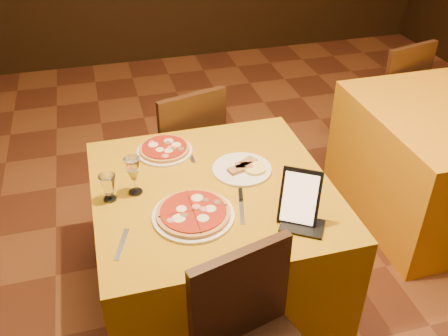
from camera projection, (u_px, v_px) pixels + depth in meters
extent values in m
cube|color=#5E2D19|center=(265.00, 293.00, 2.77)|extent=(6.00, 7.00, 0.01)
cube|color=#B2810B|center=(213.00, 246.00, 2.53)|extent=(1.10, 1.10, 0.75)
cube|color=orange|center=(446.00, 161.00, 3.18)|extent=(1.10, 1.10, 0.75)
cylinder|color=white|center=(193.00, 216.00, 2.14)|extent=(0.36, 0.36, 0.01)
cylinder|color=#AD4C23|center=(193.00, 213.00, 2.13)|extent=(0.32, 0.32, 0.02)
cylinder|color=white|center=(165.00, 151.00, 2.56)|extent=(0.29, 0.29, 0.01)
cylinder|color=#AD4C23|center=(164.00, 149.00, 2.55)|extent=(0.26, 0.26, 0.02)
cylinder|color=white|center=(242.00, 169.00, 2.43)|extent=(0.29, 0.29, 0.01)
cylinder|color=olive|center=(242.00, 166.00, 2.42)|extent=(0.18, 0.18, 0.02)
cube|color=black|center=(300.00, 197.00, 2.06)|extent=(0.19, 0.17, 0.23)
cube|color=silver|center=(242.00, 207.00, 2.19)|extent=(0.08, 0.23, 0.01)
cube|color=silver|center=(122.00, 244.00, 2.00)|extent=(0.08, 0.18, 0.01)
cube|color=#B7B6BD|center=(189.00, 154.00, 2.55)|extent=(0.03, 0.18, 0.01)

